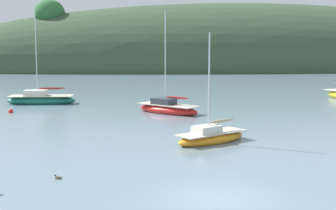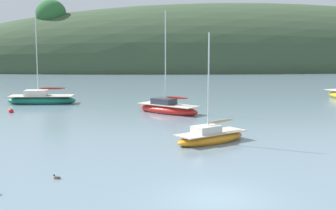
% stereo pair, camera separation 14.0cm
% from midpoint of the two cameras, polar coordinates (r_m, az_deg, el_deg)
% --- Properties ---
extents(ground_plane, '(400.00, 400.00, 0.00)m').
position_cam_midpoint_polar(ground_plane, '(20.35, 5.64, -10.74)').
color(ground_plane, slate).
extents(far_shoreline_hill, '(150.00, 36.00, 32.20)m').
position_cam_midpoint_polar(far_shoreline_hill, '(113.88, 8.97, 4.28)').
color(far_shoreline_hill, '#384C33').
rests_on(far_shoreline_hill, ground).
extents(sailboat_yellow_far, '(5.40, 4.26, 7.08)m').
position_cam_midpoint_polar(sailboat_yellow_far, '(30.90, 4.95, -3.74)').
color(sailboat_yellow_far, orange).
rests_on(sailboat_yellow_far, ground).
extents(sailboat_grey_yawl, '(7.06, 2.78, 9.65)m').
position_cam_midpoint_polar(sailboat_grey_yawl, '(51.36, -14.77, 0.63)').
color(sailboat_grey_yawl, '#196B56').
rests_on(sailboat_grey_yawl, ground).
extents(sailboat_white_near, '(5.97, 5.88, 9.23)m').
position_cam_midpoint_polar(sailboat_white_near, '(43.27, -0.13, -0.41)').
color(sailboat_white_near, red).
rests_on(sailboat_white_near, ground).
extents(mooring_buoy_outer, '(0.44, 0.44, 0.54)m').
position_cam_midpoint_polar(mooring_buoy_outer, '(45.70, -18.04, -0.70)').
color(mooring_buoy_outer, red).
rests_on(mooring_buoy_outer, ground).
extents(duck_lone_left, '(0.42, 0.28, 0.24)m').
position_cam_midpoint_polar(duck_lone_left, '(23.43, -12.93, -8.30)').
color(duck_lone_left, brown).
rests_on(duck_lone_left, ground).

